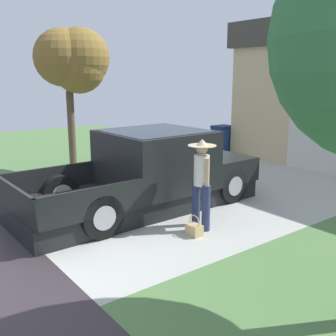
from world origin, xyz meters
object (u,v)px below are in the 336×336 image
Objects in this scene: person_with_hat at (201,179)px; wheeled_trash_bin at (222,138)px; neighbor_tree at (74,61)px; pickup_truck at (154,173)px; handbag at (194,229)px.

person_with_hat is 1.66× the size of wheeled_trash_bin.
neighbor_tree reaches higher than wheeled_trash_bin.
handbag is at bearing -13.80° from pickup_truck.
person_with_hat reaches higher than wheeled_trash_bin.
neighbor_tree is (-5.64, 0.17, 2.29)m from person_with_hat.
wheeled_trash_bin is (-5.18, 5.75, -0.39)m from person_with_hat.
handbag is 6.65m from neighbor_tree.
handbag is (1.82, -0.42, -0.63)m from pickup_truck.
neighbor_tree is at bearing 5.88° from person_with_hat.
handbag is 0.38× the size of wheeled_trash_bin.
person_with_hat is (1.61, -0.07, 0.20)m from pickup_truck.
handbag is at bearing -48.49° from wheeled_trash_bin.
wheeled_trash_bin is at bearing 131.51° from handbag.
handbag is at bearing 129.43° from person_with_hat.
person_with_hat is 4.40× the size of handbag.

